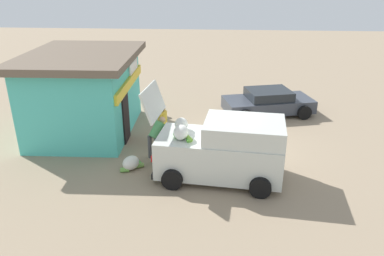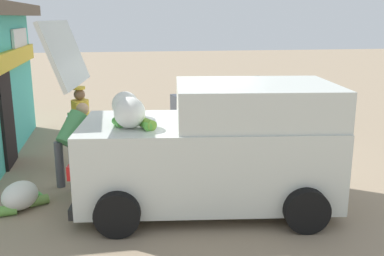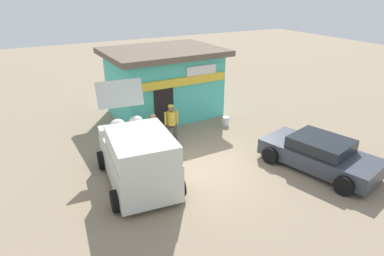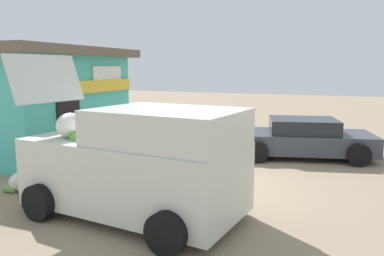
% 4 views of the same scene
% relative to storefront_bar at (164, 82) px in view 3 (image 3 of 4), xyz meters
% --- Properties ---
extents(ground_plane, '(60.00, 60.00, 0.00)m').
position_rel_storefront_bar_xyz_m(ground_plane, '(-0.70, -5.56, -1.64)').
color(ground_plane, gray).
extents(storefront_bar, '(5.49, 4.29, 3.21)m').
position_rel_storefront_bar_xyz_m(storefront_bar, '(0.00, 0.00, 0.00)').
color(storefront_bar, '#4CC6B7').
rests_on(storefront_bar, ground_plane).
extents(delivery_van, '(2.50, 4.33, 2.87)m').
position_rel_storefront_bar_xyz_m(delivery_van, '(-3.37, -5.47, -0.67)').
color(delivery_van, silver).
rests_on(delivery_van, ground_plane).
extents(parked_sedan, '(2.89, 4.27, 1.14)m').
position_rel_storefront_bar_xyz_m(parked_sedan, '(2.52, -7.56, -1.10)').
color(parked_sedan, '#383D47').
rests_on(parked_sedan, ground_plane).
extents(vendor_standing, '(0.57, 0.38, 1.61)m').
position_rel_storefront_bar_xyz_m(vendor_standing, '(-1.14, -3.25, -0.72)').
color(vendor_standing, '#4C4C51').
rests_on(vendor_standing, ground_plane).
extents(customer_bending, '(0.71, 0.69, 1.45)m').
position_rel_storefront_bar_xyz_m(customer_bending, '(-2.18, -3.19, -0.77)').
color(customer_bending, '#4C4C51').
rests_on(customer_bending, ground_plane).
extents(unloaded_banana_pile, '(0.78, 0.76, 0.43)m').
position_rel_storefront_bar_xyz_m(unloaded_banana_pile, '(-3.04, -2.46, -1.45)').
color(unloaded_banana_pile, silver).
rests_on(unloaded_banana_pile, ground_plane).
extents(paint_bucket, '(0.32, 0.32, 0.40)m').
position_rel_storefront_bar_xyz_m(paint_bucket, '(1.83, -2.74, -1.45)').
color(paint_bucket, silver).
rests_on(paint_bucket, ground_plane).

